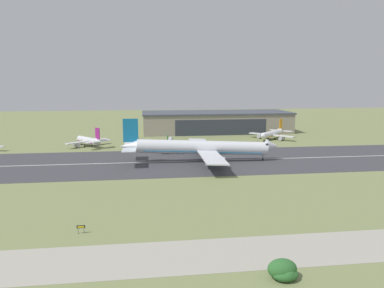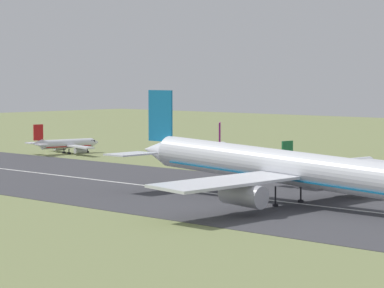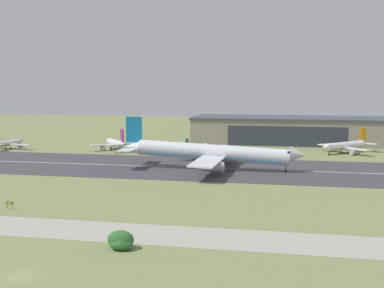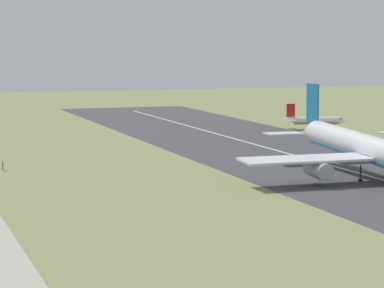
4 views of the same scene
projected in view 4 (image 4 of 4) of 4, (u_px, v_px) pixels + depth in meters
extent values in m
plane|color=#7A8451|center=(97.00, 185.00, 157.68)|extent=(600.76, 600.76, 0.00)
cube|color=#3D3D42|center=(353.00, 172.00, 173.44)|extent=(360.76, 47.09, 0.06)
cube|color=silver|center=(353.00, 171.00, 173.44)|extent=(324.68, 0.70, 0.01)
cylinder|color=silver|center=(375.00, 151.00, 161.91)|extent=(48.06, 5.65, 6.90)
cone|color=silver|center=(310.00, 132.00, 187.24)|extent=(6.15, 4.52, 4.67)
cube|color=#146B9E|center=(374.00, 158.00, 162.06)|extent=(43.08, 5.32, 1.99)
cube|color=silver|center=(305.00, 159.00, 156.88)|extent=(7.34, 23.09, 0.69)
cylinder|color=#A8A8B2|center=(318.00, 170.00, 156.32)|extent=(6.56, 3.15, 3.31)
cube|color=#146B9E|center=(313.00, 104.00, 185.76)|extent=(5.35, 0.36, 8.36)
cube|color=silver|center=(283.00, 133.00, 184.92)|extent=(4.79, 7.59, 0.24)
cube|color=silver|center=(339.00, 132.00, 188.68)|extent=(4.79, 7.59, 0.24)
cylinder|color=black|center=(361.00, 173.00, 161.03)|extent=(0.24, 0.24, 2.95)
cylinder|color=black|center=(360.00, 180.00, 161.17)|extent=(0.84, 0.84, 0.44)
cylinder|color=silver|center=(316.00, 121.00, 258.52)|extent=(4.92, 13.37, 2.20)
cone|color=silver|center=(342.00, 120.00, 259.37)|extent=(2.57, 2.40, 2.20)
cone|color=silver|center=(289.00, 119.00, 257.59)|extent=(2.49, 3.00, 1.98)
cube|color=black|center=(339.00, 119.00, 259.20)|extent=(2.06, 1.47, 0.44)
cube|color=red|center=(316.00, 123.00, 258.59)|extent=(4.54, 12.05, 0.20)
cube|color=silver|center=(323.00, 124.00, 252.55)|extent=(10.26, 4.20, 0.40)
cylinder|color=#A8A8B2|center=(324.00, 127.00, 253.50)|extent=(1.94, 3.09, 1.37)
cube|color=silver|center=(312.00, 120.00, 264.64)|extent=(10.26, 4.20, 0.40)
cylinder|color=#A8A8B2|center=(314.00, 123.00, 264.00)|extent=(1.94, 3.09, 1.37)
cube|color=red|center=(291.00, 110.00, 257.35)|extent=(0.78, 2.40, 3.75)
cube|color=silver|center=(291.00, 121.00, 254.84)|extent=(3.74, 2.76, 0.24)
cube|color=silver|center=(287.00, 119.00, 260.35)|extent=(3.74, 2.76, 0.24)
cylinder|color=black|center=(335.00, 127.00, 259.32)|extent=(0.24, 0.24, 1.32)
cylinder|color=black|center=(335.00, 128.00, 259.37)|extent=(0.84, 0.84, 0.44)
cylinder|color=black|center=(317.00, 127.00, 257.39)|extent=(0.24, 0.24, 1.32)
cylinder|color=black|center=(317.00, 129.00, 257.44)|extent=(0.84, 0.84, 0.44)
cylinder|color=black|center=(314.00, 126.00, 260.00)|extent=(0.24, 0.24, 1.32)
cylinder|color=black|center=(314.00, 128.00, 260.05)|extent=(0.84, 0.84, 0.44)
cylinder|color=#4C4C51|center=(2.00, 167.00, 175.56)|extent=(0.10, 0.10, 1.11)
cylinder|color=#4C4C51|center=(3.00, 168.00, 174.50)|extent=(0.10, 0.10, 1.11)
cube|color=black|center=(3.00, 163.00, 174.94)|extent=(1.62, 0.12, 0.56)
cube|color=yellow|center=(2.00, 163.00, 174.92)|extent=(1.23, 0.02, 0.34)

